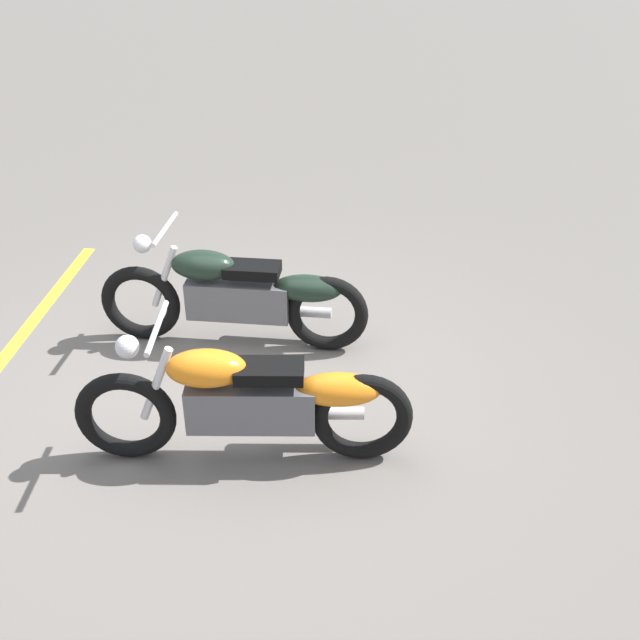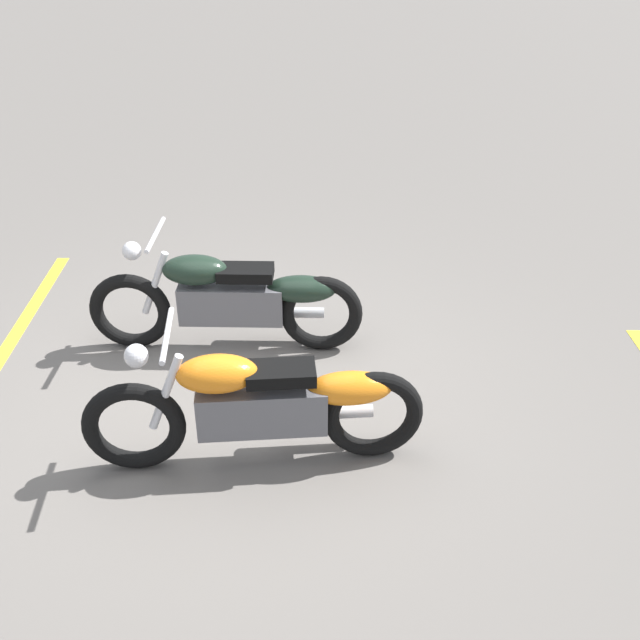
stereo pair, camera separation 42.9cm
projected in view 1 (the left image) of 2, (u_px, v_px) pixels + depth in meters
ground_plane at (228, 393)px, 5.79m from camera, size 60.00×60.00×0.00m
motorcycle_bright_foreground at (253, 401)px, 4.94m from camera, size 2.23×0.62×1.04m
motorcycle_dark_foreground at (240, 295)px, 6.17m from camera, size 2.23×0.62×1.04m
parking_stripe_near at (29, 327)px, 6.63m from camera, size 0.36×3.20×0.01m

